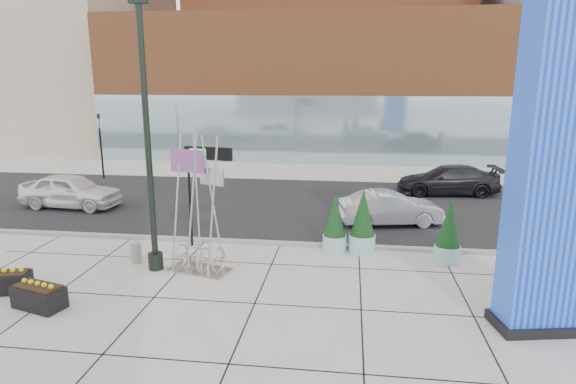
# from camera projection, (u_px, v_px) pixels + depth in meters

# --- Properties ---
(ground) EXTENTS (160.00, 160.00, 0.00)m
(ground) POSITION_uv_depth(u_px,v_px,m) (229.00, 287.00, 14.76)
(ground) COLOR #9E9991
(ground) RESTS_ON ground
(street_asphalt) EXTENTS (80.00, 12.00, 0.02)m
(street_asphalt) POSITION_uv_depth(u_px,v_px,m) (278.00, 204.00, 24.41)
(street_asphalt) COLOR black
(street_asphalt) RESTS_ON ground
(curb_edge) EXTENTS (80.00, 0.30, 0.12)m
(curb_edge) POSITION_uv_depth(u_px,v_px,m) (255.00, 242.00, 18.61)
(curb_edge) COLOR gray
(curb_edge) RESTS_ON ground
(tower_podium) EXTENTS (34.00, 10.00, 11.00)m
(tower_podium) POSITION_uv_depth(u_px,v_px,m) (320.00, 87.00, 39.42)
(tower_podium) COLOR #96522B
(tower_podium) RESTS_ON ground
(tower_glass_front) EXTENTS (34.00, 0.60, 5.00)m
(tower_glass_front) POSITION_uv_depth(u_px,v_px,m) (315.00, 130.00, 35.48)
(tower_glass_front) COLOR #8CA5B2
(tower_glass_front) RESTS_ON ground
(blue_pylon) EXTENTS (2.93, 1.72, 9.15)m
(blue_pylon) POSITION_uv_depth(u_px,v_px,m) (569.00, 158.00, 11.37)
(blue_pylon) COLOR #0E31D2
(blue_pylon) RESTS_ON ground
(lamp_post) EXTENTS (0.60, 0.49, 8.97)m
(lamp_post) POSITION_uv_depth(u_px,v_px,m) (149.00, 161.00, 15.32)
(lamp_post) COLOR black
(lamp_post) RESTS_ON ground
(public_art_sculpture) EXTENTS (2.23, 1.53, 4.60)m
(public_art_sculpture) POSITION_uv_depth(u_px,v_px,m) (199.00, 236.00, 15.74)
(public_art_sculpture) COLOR #B6B9BB
(public_art_sculpture) RESTS_ON ground
(concrete_bollard) EXTENTS (0.38, 0.38, 0.73)m
(concrete_bollard) POSITION_uv_depth(u_px,v_px,m) (136.00, 253.00, 16.63)
(concrete_bollard) COLOR gray
(concrete_bollard) RESTS_ON ground
(overhead_street_sign) EXTENTS (1.82, 0.47, 3.86)m
(overhead_street_sign) POSITION_uv_depth(u_px,v_px,m) (206.00, 162.00, 17.34)
(overhead_street_sign) COLOR black
(overhead_street_sign) RESTS_ON ground
(round_planter_east) EXTENTS (0.89, 0.89, 2.24)m
(round_planter_east) POSITION_uv_depth(u_px,v_px,m) (449.00, 234.00, 16.47)
(round_planter_east) COLOR #91BFC3
(round_planter_east) RESTS_ON ground
(round_planter_mid) EXTENTS (0.96, 0.96, 2.41)m
(round_planter_mid) POSITION_uv_depth(u_px,v_px,m) (363.00, 222.00, 17.46)
(round_planter_mid) COLOR #91BFC3
(round_planter_mid) RESTS_ON ground
(round_planter_west) EXTENTS (0.87, 0.87, 2.19)m
(round_planter_west) POSITION_uv_depth(u_px,v_px,m) (335.00, 224.00, 17.61)
(round_planter_west) COLOR #91BFC3
(round_planter_west) RESTS_ON ground
(box_planter_north) EXTENTS (1.58, 1.09, 0.79)m
(box_planter_north) POSITION_uv_depth(u_px,v_px,m) (39.00, 295.00, 13.36)
(box_planter_north) COLOR black
(box_planter_north) RESTS_ON ground
(box_planter_south) EXTENTS (1.48, 1.00, 0.75)m
(box_planter_south) POSITION_uv_depth(u_px,v_px,m) (5.00, 281.00, 14.34)
(box_planter_south) COLOR black
(box_planter_south) RESTS_ON ground
(car_white_west) EXTENTS (5.02, 2.32, 1.67)m
(car_white_west) POSITION_uv_depth(u_px,v_px,m) (71.00, 191.00, 23.65)
(car_white_west) COLOR white
(car_white_west) RESTS_ON ground
(car_silver_mid) EXTENTS (4.65, 2.41, 1.46)m
(car_silver_mid) POSITION_uv_depth(u_px,v_px,m) (390.00, 209.00, 20.87)
(car_silver_mid) COLOR #AFB1B7
(car_silver_mid) RESTS_ON ground
(car_dark_east) EXTENTS (5.59, 2.61, 1.58)m
(car_dark_east) POSITION_uv_depth(u_px,v_px,m) (448.00, 180.00, 26.36)
(car_dark_east) COLOR black
(car_dark_east) RESTS_ON ground
(traffic_signal) EXTENTS (0.15, 0.18, 4.10)m
(traffic_signal) POSITION_uv_depth(u_px,v_px,m) (101.00, 143.00, 30.20)
(traffic_signal) COLOR black
(traffic_signal) RESTS_ON ground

